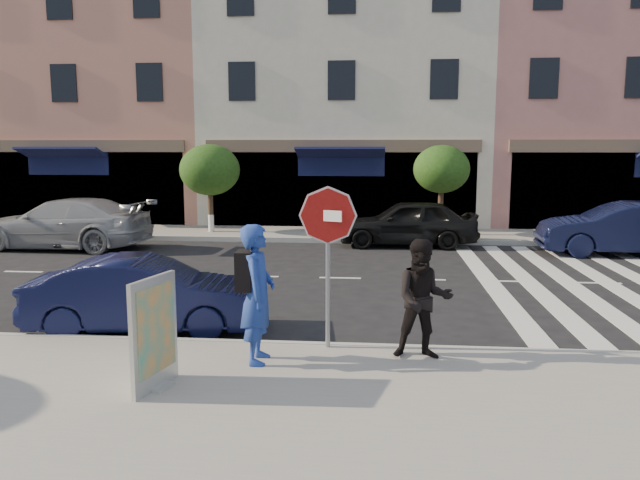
% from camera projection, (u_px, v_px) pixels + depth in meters
% --- Properties ---
extents(ground, '(120.00, 120.00, 0.00)m').
position_uv_depth(ground, '(326.00, 325.00, 11.02)').
color(ground, black).
rests_on(ground, ground).
extents(sidewalk_near, '(60.00, 4.50, 0.15)m').
position_uv_depth(sidewalk_near, '(300.00, 409.00, 7.31)').
color(sidewalk_near, gray).
rests_on(sidewalk_near, ground).
extents(sidewalk_far, '(60.00, 3.00, 0.15)m').
position_uv_depth(sidewalk_far, '(352.00, 235.00, 21.84)').
color(sidewalk_far, gray).
rests_on(sidewalk_far, ground).
extents(building_west_mid, '(10.00, 9.00, 14.00)m').
position_uv_depth(building_west_mid, '(112.00, 59.00, 27.73)').
color(building_west_mid, tan).
rests_on(building_west_mid, ground).
extents(building_centre, '(11.00, 9.00, 11.00)m').
position_uv_depth(building_centre, '(348.00, 91.00, 26.99)').
color(building_centre, beige).
rests_on(building_centre, ground).
extents(building_east_mid, '(13.00, 9.00, 13.00)m').
position_uv_depth(building_east_mid, '(638.00, 64.00, 25.73)').
color(building_east_mid, '#B7736D').
rests_on(building_east_mid, ground).
extents(street_tree_wb, '(2.10, 2.10, 3.06)m').
position_uv_depth(street_tree_wb, '(210.00, 170.00, 21.77)').
color(street_tree_wb, '#473323').
rests_on(street_tree_wb, sidewalk_far).
extents(street_tree_c, '(1.90, 1.90, 3.04)m').
position_uv_depth(street_tree_c, '(442.00, 170.00, 21.03)').
color(street_tree_c, '#473323').
rests_on(street_tree_c, sidewalk_far).
extents(stop_sign, '(0.80, 0.35, 2.41)m').
position_uv_depth(stop_sign, '(328.00, 231.00, 9.08)').
color(stop_sign, gray).
rests_on(stop_sign, sidewalk_near).
extents(photographer, '(0.49, 0.72, 1.94)m').
position_uv_depth(photographer, '(258.00, 294.00, 8.58)').
color(photographer, navy).
rests_on(photographer, sidewalk_near).
extents(walker, '(0.86, 0.69, 1.70)m').
position_uv_depth(walker, '(423.00, 299.00, 8.76)').
color(walker, black).
rests_on(walker, sidewalk_near).
extents(poster_board, '(0.39, 0.91, 1.41)m').
position_uv_depth(poster_board, '(155.00, 335.00, 7.66)').
color(poster_board, beige).
rests_on(poster_board, sidewalk_near).
extents(car_near_mid, '(4.01, 1.81, 1.28)m').
position_uv_depth(car_near_mid, '(145.00, 295.00, 10.56)').
color(car_near_mid, black).
rests_on(car_near_mid, ground).
extents(car_far_left, '(5.48, 2.49, 1.56)m').
position_uv_depth(car_far_left, '(64.00, 224.00, 19.19)').
color(car_far_left, '#939498').
rests_on(car_far_left, ground).
extents(car_far_mid, '(4.40, 1.83, 1.49)m').
position_uv_depth(car_far_mid, '(407.00, 223.00, 19.70)').
color(car_far_mid, black).
rests_on(car_far_mid, ground).
extents(car_far_right, '(4.75, 1.86, 1.54)m').
position_uv_depth(car_far_right, '(623.00, 229.00, 18.00)').
color(car_far_right, black).
rests_on(car_far_right, ground).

